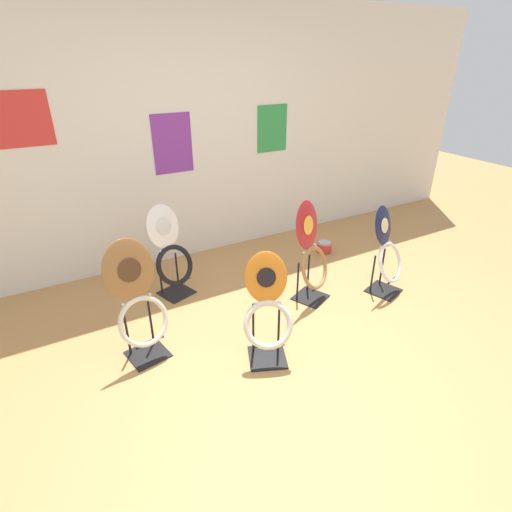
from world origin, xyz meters
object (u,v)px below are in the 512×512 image
toilet_seat_display_orange_sun (267,312)px  toilet_seat_display_crimson_swirl (311,255)px  paint_can (324,247)px  toilet_seat_display_woodgrain (138,302)px  toilet_seat_display_navy_moon (387,254)px  toilet_seat_display_white_plain (171,255)px

toilet_seat_display_orange_sun → toilet_seat_display_crimson_swirl: 0.92m
paint_can → toilet_seat_display_crimson_swirl: bearing=-136.0°
toilet_seat_display_woodgrain → toilet_seat_display_crimson_swirl: size_ratio=0.99×
toilet_seat_display_woodgrain → toilet_seat_display_crimson_swirl: (1.57, 0.02, -0.01)m
toilet_seat_display_navy_moon → toilet_seat_display_woodgrain: bearing=174.3°
toilet_seat_display_woodgrain → paint_can: size_ratio=5.40×
toilet_seat_display_navy_moon → paint_can: (0.03, 0.95, -0.33)m
toilet_seat_display_crimson_swirl → paint_can: 1.08m
toilet_seat_display_crimson_swirl → paint_can: toilet_seat_display_crimson_swirl is taller
toilet_seat_display_woodgrain → toilet_seat_display_crimson_swirl: bearing=0.8°
toilet_seat_display_orange_sun → toilet_seat_display_navy_moon: toilet_seat_display_navy_moon is taller
toilet_seat_display_orange_sun → paint_can: toilet_seat_display_orange_sun is taller
toilet_seat_display_white_plain → toilet_seat_display_woodgrain: bearing=-123.9°
toilet_seat_display_orange_sun → toilet_seat_display_navy_moon: bearing=10.3°
toilet_seat_display_navy_moon → toilet_seat_display_white_plain: bearing=152.0°
toilet_seat_display_white_plain → paint_can: size_ratio=5.06×
paint_can → toilet_seat_display_white_plain: bearing=180.0°
toilet_seat_display_navy_moon → toilet_seat_display_white_plain: toilet_seat_display_white_plain is taller
toilet_seat_display_orange_sun → toilet_seat_display_white_plain: bearing=104.8°
toilet_seat_display_orange_sun → toilet_seat_display_crimson_swirl: bearing=33.9°
toilet_seat_display_white_plain → paint_can: 1.84m
toilet_seat_display_woodgrain → paint_can: bearing=17.5°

